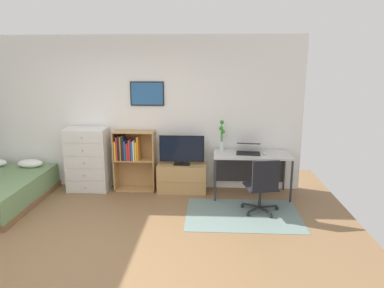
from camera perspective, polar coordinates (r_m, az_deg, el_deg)
ground_plane at (r=4.60m, az=-16.64°, el=-16.63°), size 7.20×7.20×0.00m
wall_back_with_posters at (r=6.40m, az=-10.16°, el=4.91°), size 6.12×0.09×2.70m
area_rug at (r=5.46m, az=8.21°, el=-11.19°), size 1.70×1.20×0.01m
dresser at (r=6.50m, az=-16.48°, el=-2.42°), size 0.71×0.46×1.13m
bookshelf at (r=6.33m, az=-9.77°, el=-1.75°), size 0.72×0.30×1.07m
tv_stand at (r=6.25m, az=-1.61°, el=-5.48°), size 0.85×0.41×0.50m
television at (r=6.09m, az=-1.66°, el=-1.03°), size 0.77×0.16×0.52m
desk at (r=6.13m, az=9.54°, el=-2.50°), size 1.29×0.65×0.74m
office_chair at (r=5.39m, az=11.35°, el=-6.48°), size 0.58×0.57×0.86m
laptop at (r=6.06m, az=9.10°, el=-0.76°), size 0.44×0.47×0.17m
computer_mouse at (r=6.00m, az=11.65°, el=-1.52°), size 0.06×0.10×0.03m
bamboo_vase at (r=6.14m, az=4.85°, el=1.04°), size 0.10×0.10×0.53m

